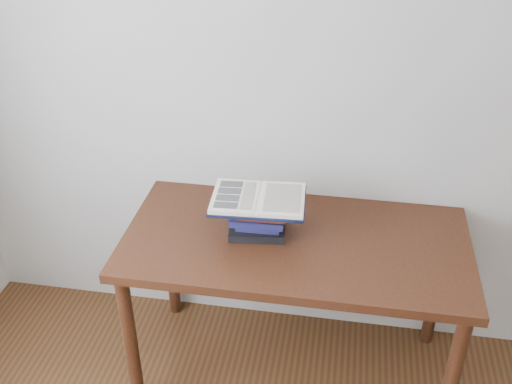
# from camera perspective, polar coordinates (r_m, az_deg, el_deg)

# --- Properties ---
(room_shell) EXTENTS (3.54, 3.54, 2.62)m
(room_shell) POSITION_cam_1_polar(r_m,az_deg,el_deg) (0.94, -4.56, -11.64)
(room_shell) COLOR beige
(room_shell) RESTS_ON ground
(desk) EXTENTS (1.45, 0.73, 0.78)m
(desk) POSITION_cam_1_polar(r_m,az_deg,el_deg) (2.59, 3.75, -6.20)
(desk) COLOR #462311
(desk) RESTS_ON ground
(book_stack) EXTENTS (0.25, 0.20, 0.15)m
(book_stack) POSITION_cam_1_polar(r_m,az_deg,el_deg) (2.52, 0.27, -2.37)
(book_stack) COLOR black
(book_stack) RESTS_ON desk
(open_book) EXTENTS (0.40, 0.29, 0.03)m
(open_book) POSITION_cam_1_polar(r_m,az_deg,el_deg) (2.47, 0.23, -0.69)
(open_book) COLOR black
(open_book) RESTS_ON book_stack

